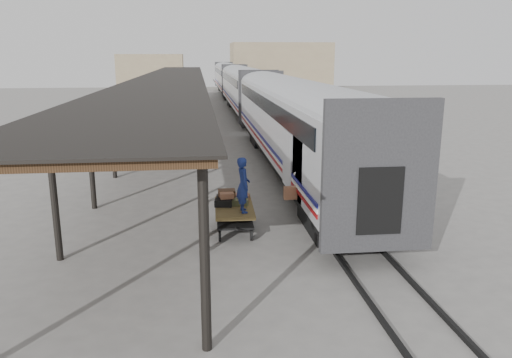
{
  "coord_description": "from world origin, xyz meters",
  "views": [
    {
      "loc": [
        -1.4,
        -15.9,
        5.69
      ],
      "look_at": [
        0.46,
        0.11,
        1.7
      ],
      "focal_mm": 35.0,
      "sensor_mm": 36.0,
      "label": 1
    }
  ],
  "objects_px": {
    "porter": "(243,185)",
    "pedestrian": "(176,140)",
    "baggage_cart": "(234,212)",
    "luggage_tug": "(198,128)"
  },
  "relations": [
    {
      "from": "luggage_tug",
      "to": "porter",
      "type": "height_order",
      "value": "porter"
    },
    {
      "from": "porter",
      "to": "pedestrian",
      "type": "height_order",
      "value": "porter"
    },
    {
      "from": "baggage_cart",
      "to": "luggage_tug",
      "type": "xyz_separation_m",
      "value": [
        -1.16,
        20.04,
        -0.0
      ]
    },
    {
      "from": "baggage_cart",
      "to": "luggage_tug",
      "type": "relative_size",
      "value": 1.4
    },
    {
      "from": "porter",
      "to": "pedestrian",
      "type": "distance_m",
      "value": 14.25
    },
    {
      "from": "luggage_tug",
      "to": "porter",
      "type": "bearing_deg",
      "value": -76.19
    },
    {
      "from": "porter",
      "to": "baggage_cart",
      "type": "bearing_deg",
      "value": 14.38
    },
    {
      "from": "baggage_cart",
      "to": "porter",
      "type": "relative_size",
      "value": 1.38
    },
    {
      "from": "porter",
      "to": "pedestrian",
      "type": "bearing_deg",
      "value": 4.24
    },
    {
      "from": "baggage_cart",
      "to": "pedestrian",
      "type": "height_order",
      "value": "pedestrian"
    }
  ]
}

